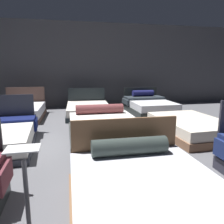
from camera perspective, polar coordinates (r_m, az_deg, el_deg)
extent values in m
cube|color=#5B5B60|center=(5.07, -2.76, -7.26)|extent=(18.00, 18.00, 0.02)
cube|color=#47474C|center=(9.52, -7.56, 12.11)|extent=(18.00, 0.06, 3.50)
cube|color=brown|center=(2.95, -26.50, -14.72)|extent=(0.09, 0.54, 0.26)
cube|color=brown|center=(2.56, 9.67, -25.51)|extent=(1.65, 2.00, 0.15)
cube|color=silver|center=(2.43, 9.86, -21.12)|extent=(1.59, 1.94, 0.32)
cube|color=brown|center=(3.21, 3.48, -9.63)|extent=(1.54, 0.05, 0.92)
cylinder|color=#323C38|center=(2.96, 4.64, -8.94)|extent=(1.03, 0.24, 0.23)
cube|color=#282B35|center=(5.99, -26.83, -0.65)|extent=(1.50, 0.12, 0.98)
cube|color=#0F174B|center=(5.70, -27.39, -1.85)|extent=(1.60, 0.66, 0.06)
cube|color=#0F174B|center=(5.62, -19.32, -2.93)|extent=(0.09, 0.57, 0.24)
cube|color=#313433|center=(4.96, -1.97, -6.21)|extent=(1.56, 1.95, 0.22)
cube|color=white|center=(4.89, -1.99, -3.50)|extent=(1.50, 1.89, 0.27)
cylinder|color=brown|center=(5.49, -3.25, 0.80)|extent=(1.19, 0.24, 0.23)
cube|color=brown|center=(5.71, 19.86, -4.75)|extent=(1.54, 2.19, 0.18)
cube|color=silver|center=(5.66, 20.00, -2.81)|extent=(1.48, 2.12, 0.22)
cube|color=#513931|center=(7.72, -22.75, -1.10)|extent=(1.47, 2.02, 0.12)
cube|color=silver|center=(7.68, -22.87, 0.37)|extent=(1.41, 1.96, 0.28)
cube|color=#513931|center=(8.61, -21.60, 2.96)|extent=(1.33, 0.07, 0.94)
cube|color=black|center=(7.62, -6.18, -0.31)|extent=(1.59, 2.16, 0.15)
cube|color=silver|center=(7.58, -6.21, 1.07)|extent=(1.53, 2.10, 0.22)
cube|color=black|center=(8.59, -6.66, 3.38)|extent=(1.42, 0.10, 0.86)
cube|color=black|center=(8.11, 9.90, 0.50)|extent=(1.50, 2.10, 0.21)
cube|color=silver|center=(8.07, 9.95, 2.04)|extent=(1.44, 2.04, 0.23)
cube|color=black|center=(9.02, 7.44, 3.71)|extent=(1.39, 0.06, 0.85)
cube|color=#293037|center=(8.63, 8.38, 3.75)|extent=(1.46, 0.78, 0.08)
cube|color=#293037|center=(8.41, 3.58, 2.73)|extent=(0.09, 0.76, 0.18)
cube|color=#293037|center=(8.94, 12.85, 2.99)|extent=(0.09, 0.76, 0.18)
cylinder|color=navy|center=(8.73, 8.11, 4.92)|extent=(0.85, 0.24, 0.23)
cylinder|color=#3F3F44|center=(2.22, -21.28, -21.68)|extent=(0.04, 0.04, 0.85)
cube|color=white|center=(1.99, -22.37, -8.86)|extent=(0.28, 0.20, 0.01)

